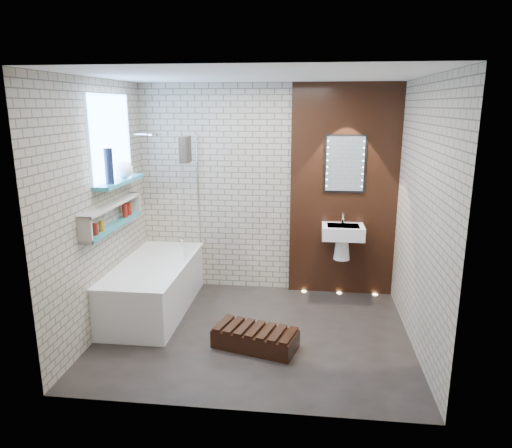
# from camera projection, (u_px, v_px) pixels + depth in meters

# --- Properties ---
(ground) EXTENTS (3.20, 3.20, 0.00)m
(ground) POSITION_uv_depth(u_px,v_px,m) (254.00, 333.00, 4.96)
(ground) COLOR black
(ground) RESTS_ON ground
(room_shell) EXTENTS (3.24, 3.20, 2.60)m
(room_shell) POSITION_uv_depth(u_px,v_px,m) (254.00, 213.00, 4.64)
(room_shell) COLOR #9E957E
(room_shell) RESTS_ON ground
(walnut_panel) EXTENTS (1.30, 0.06, 2.60)m
(walnut_panel) POSITION_uv_depth(u_px,v_px,m) (344.00, 192.00, 5.75)
(walnut_panel) COLOR black
(walnut_panel) RESTS_ON ground
(clerestory_window) EXTENTS (0.18, 1.00, 0.94)m
(clerestory_window) POSITION_uv_depth(u_px,v_px,m) (112.00, 147.00, 5.00)
(clerestory_window) COLOR #7FADE0
(clerestory_window) RESTS_ON room_shell
(display_niche) EXTENTS (0.14, 1.30, 0.26)m
(display_niche) POSITION_uv_depth(u_px,v_px,m) (113.00, 215.00, 4.98)
(display_niche) COLOR teal
(display_niche) RESTS_ON room_shell
(bathtub) EXTENTS (0.79, 1.74, 0.70)m
(bathtub) POSITION_uv_depth(u_px,v_px,m) (154.00, 286.00, 5.46)
(bathtub) COLOR white
(bathtub) RESTS_ON ground
(bath_screen) EXTENTS (0.01, 0.78, 1.40)m
(bath_screen) POSITION_uv_depth(u_px,v_px,m) (191.00, 196.00, 5.60)
(bath_screen) COLOR white
(bath_screen) RESTS_ON bathtub
(towel) EXTENTS (0.09, 0.23, 0.30)m
(towel) POSITION_uv_depth(u_px,v_px,m) (185.00, 149.00, 5.29)
(towel) COLOR black
(towel) RESTS_ON bath_screen
(shower_head) EXTENTS (0.18, 0.18, 0.02)m
(shower_head) POSITION_uv_depth(u_px,v_px,m) (154.00, 134.00, 5.53)
(shower_head) COLOR silver
(shower_head) RESTS_ON room_shell
(washbasin) EXTENTS (0.50, 0.36, 0.58)m
(washbasin) POSITION_uv_depth(u_px,v_px,m) (343.00, 236.00, 5.69)
(washbasin) COLOR white
(washbasin) RESTS_ON walnut_panel
(led_mirror) EXTENTS (0.50, 0.02, 0.70)m
(led_mirror) POSITION_uv_depth(u_px,v_px,m) (345.00, 164.00, 5.63)
(led_mirror) COLOR black
(led_mirror) RESTS_ON walnut_panel
(walnut_step) EXTENTS (0.88, 0.57, 0.18)m
(walnut_step) POSITION_uv_depth(u_px,v_px,m) (255.00, 339.00, 4.64)
(walnut_step) COLOR black
(walnut_step) RESTS_ON ground
(niche_bottles) EXTENTS (0.06, 0.92, 0.16)m
(niche_bottles) POSITION_uv_depth(u_px,v_px,m) (117.00, 216.00, 5.08)
(niche_bottles) COLOR maroon
(niche_bottles) RESTS_ON display_niche
(sill_vases) EXTENTS (0.19, 0.52, 0.36)m
(sill_vases) POSITION_uv_depth(u_px,v_px,m) (120.00, 169.00, 5.06)
(sill_vases) COLOR #121B33
(sill_vases) RESTS_ON clerestory_window
(floor_uplights) EXTENTS (0.96, 0.06, 0.01)m
(floor_uplights) POSITION_uv_depth(u_px,v_px,m) (339.00, 293.00, 6.00)
(floor_uplights) COLOR #FFD899
(floor_uplights) RESTS_ON ground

